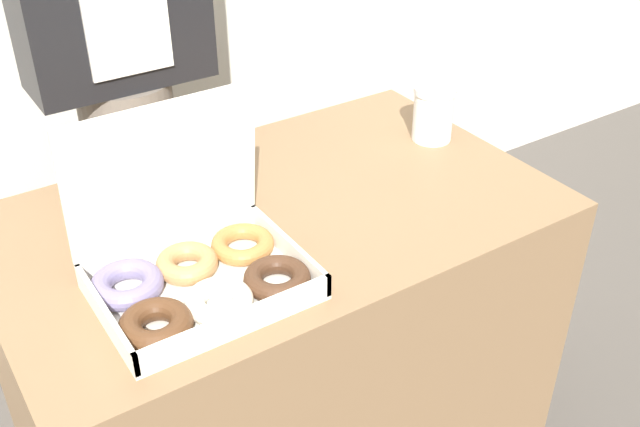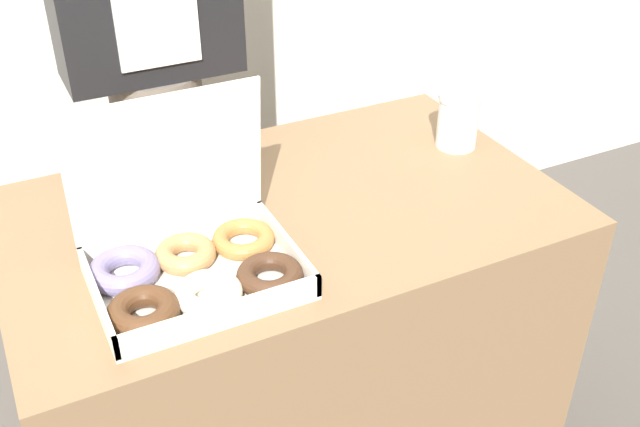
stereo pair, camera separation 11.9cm
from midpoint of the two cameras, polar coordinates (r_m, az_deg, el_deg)
table at (r=1.59m, az=-0.16°, el=-11.27°), size 1.00×0.61×0.76m
donut_box at (r=1.16m, az=-7.01°, el=-3.63°), size 0.35×0.26×0.28m
coffee_cup at (r=1.56m, az=12.65°, el=6.94°), size 0.09×0.09×0.12m
person_customer at (r=1.61m, az=-10.89°, el=13.42°), size 0.36×0.23×1.68m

